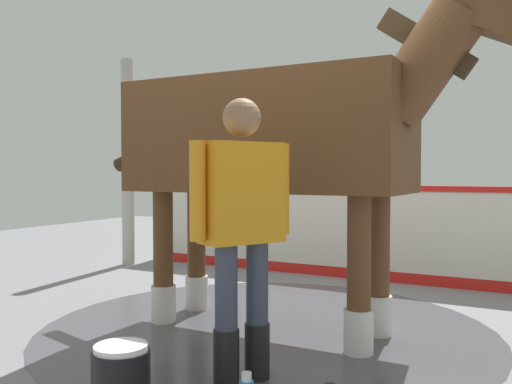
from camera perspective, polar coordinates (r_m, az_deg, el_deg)
name	(u,v)px	position (r m, az deg, el deg)	size (l,w,h in m)	color
ground_plane	(281,321)	(4.65, 2.57, -13.25)	(16.00, 16.00, 0.02)	gray
wet_patch	(266,328)	(4.42, 1.08, -13.91)	(3.51, 3.51, 0.00)	#4C4C54
barrier_wall	(358,236)	(6.39, 10.53, -4.46)	(0.29, 5.86, 1.07)	silver
roof_post_far	(128,163)	(7.40, -13.15, 2.99)	(0.16, 0.16, 2.69)	#B7B2A8
horse	(280,140)	(4.20, 2.49, 5.39)	(0.94, 3.49, 2.54)	brown
handler	(242,220)	(3.16, -1.47, -2.95)	(0.59, 0.42, 1.64)	black
wash_bucket	(121,376)	(3.10, -13.81, -18.01)	(0.30, 0.30, 0.32)	black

